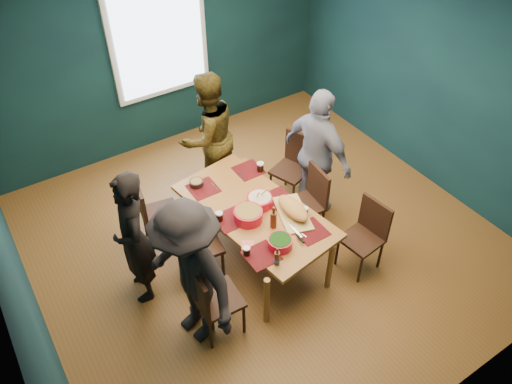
{
  "coord_description": "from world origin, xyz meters",
  "views": [
    {
      "loc": [
        -2.29,
        -3.38,
        4.34
      ],
      "look_at": [
        -0.18,
        -0.13,
        0.92
      ],
      "focal_mm": 35.0,
      "sensor_mm": 36.0,
      "label": 1
    }
  ],
  "objects_px": {
    "chair_left_mid": "(190,241)",
    "person_back": "(208,136)",
    "person_far_left": "(134,239)",
    "chair_right_far": "(295,162)",
    "bowl_salad": "(248,215)",
    "person_near_left": "(190,276)",
    "bowl_dumpling": "(260,200)",
    "bowl_herbs": "(280,242)",
    "chair_right_mid": "(310,197)",
    "chair_right_near": "(367,231)",
    "chair_left_far": "(152,210)",
    "dining_table": "(254,213)",
    "cutting_board": "(293,210)",
    "chair_left_near": "(209,297)",
    "person_right": "(318,155)"
  },
  "relations": [
    {
      "from": "chair_right_far",
      "to": "chair_right_near",
      "type": "bearing_deg",
      "value": -111.17
    },
    {
      "from": "bowl_salad",
      "to": "bowl_herbs",
      "type": "height_order",
      "value": "bowl_salad"
    },
    {
      "from": "person_far_left",
      "to": "chair_right_near",
      "type": "bearing_deg",
      "value": 76.01
    },
    {
      "from": "person_far_left",
      "to": "person_back",
      "type": "height_order",
      "value": "person_back"
    },
    {
      "from": "chair_left_far",
      "to": "person_near_left",
      "type": "height_order",
      "value": "person_near_left"
    },
    {
      "from": "chair_left_far",
      "to": "bowl_dumpling",
      "type": "bearing_deg",
      "value": -26.86
    },
    {
      "from": "chair_left_mid",
      "to": "person_near_left",
      "type": "distance_m",
      "value": 0.73
    },
    {
      "from": "person_back",
      "to": "bowl_salad",
      "type": "height_order",
      "value": "person_back"
    },
    {
      "from": "dining_table",
      "to": "person_near_left",
      "type": "relative_size",
      "value": 1.16
    },
    {
      "from": "chair_right_far",
      "to": "bowl_salad",
      "type": "bearing_deg",
      "value": -167.96
    },
    {
      "from": "bowl_salad",
      "to": "bowl_herbs",
      "type": "distance_m",
      "value": 0.49
    },
    {
      "from": "person_back",
      "to": "bowl_salad",
      "type": "xyz_separation_m",
      "value": [
        -0.29,
        -1.37,
        -0.07
      ]
    },
    {
      "from": "chair_left_far",
      "to": "chair_left_mid",
      "type": "distance_m",
      "value": 0.69
    },
    {
      "from": "dining_table",
      "to": "chair_left_mid",
      "type": "relative_size",
      "value": 1.99
    },
    {
      "from": "chair_left_far",
      "to": "bowl_salad",
      "type": "relative_size",
      "value": 2.95
    },
    {
      "from": "chair_left_far",
      "to": "person_near_left",
      "type": "xyz_separation_m",
      "value": [
        -0.16,
        -1.29,
        0.31
      ]
    },
    {
      "from": "chair_left_mid",
      "to": "person_back",
      "type": "bearing_deg",
      "value": 61.96
    },
    {
      "from": "person_far_left",
      "to": "person_back",
      "type": "distance_m",
      "value": 1.78
    },
    {
      "from": "chair_right_mid",
      "to": "cutting_board",
      "type": "height_order",
      "value": "chair_right_mid"
    },
    {
      "from": "chair_left_near",
      "to": "person_far_left",
      "type": "distance_m",
      "value": 0.94
    },
    {
      "from": "person_far_left",
      "to": "bowl_salad",
      "type": "height_order",
      "value": "person_far_left"
    },
    {
      "from": "dining_table",
      "to": "person_far_left",
      "type": "relative_size",
      "value": 1.24
    },
    {
      "from": "chair_left_mid",
      "to": "chair_left_near",
      "type": "height_order",
      "value": "chair_left_mid"
    },
    {
      "from": "person_far_left",
      "to": "bowl_herbs",
      "type": "height_order",
      "value": "person_far_left"
    },
    {
      "from": "person_right",
      "to": "chair_right_mid",
      "type": "bearing_deg",
      "value": 125.13
    },
    {
      "from": "person_near_left",
      "to": "chair_right_mid",
      "type": "bearing_deg",
      "value": 93.19
    },
    {
      "from": "chair_left_mid",
      "to": "chair_right_near",
      "type": "distance_m",
      "value": 1.89
    },
    {
      "from": "person_near_left",
      "to": "bowl_dumpling",
      "type": "xyz_separation_m",
      "value": [
        1.12,
        0.57,
        -0.08
      ]
    },
    {
      "from": "chair_right_near",
      "to": "person_back",
      "type": "distance_m",
      "value": 2.22
    },
    {
      "from": "person_far_left",
      "to": "chair_right_mid",
      "type": "bearing_deg",
      "value": 93.37
    },
    {
      "from": "chair_left_near",
      "to": "person_back",
      "type": "relative_size",
      "value": 0.55
    },
    {
      "from": "chair_right_mid",
      "to": "chair_right_near",
      "type": "height_order",
      "value": "chair_right_mid"
    },
    {
      "from": "bowl_dumpling",
      "to": "person_near_left",
      "type": "bearing_deg",
      "value": -153.25
    },
    {
      "from": "chair_right_far",
      "to": "cutting_board",
      "type": "xyz_separation_m",
      "value": [
        -0.68,
        -0.88,
        0.24
      ]
    },
    {
      "from": "dining_table",
      "to": "cutting_board",
      "type": "distance_m",
      "value": 0.43
    },
    {
      "from": "chair_right_far",
      "to": "person_near_left",
      "type": "bearing_deg",
      "value": -170.33
    },
    {
      "from": "chair_left_mid",
      "to": "person_back",
      "type": "relative_size",
      "value": 0.59
    },
    {
      "from": "chair_right_mid",
      "to": "cutting_board",
      "type": "relative_size",
      "value": 1.2
    },
    {
      "from": "chair_left_near",
      "to": "chair_right_far",
      "type": "bearing_deg",
      "value": 36.42
    },
    {
      "from": "chair_left_far",
      "to": "cutting_board",
      "type": "xyz_separation_m",
      "value": [
        1.17,
        -1.04,
        0.24
      ]
    },
    {
      "from": "bowl_salad",
      "to": "chair_right_near",
      "type": "bearing_deg",
      "value": -32.1
    },
    {
      "from": "chair_left_far",
      "to": "bowl_herbs",
      "type": "relative_size",
      "value": 3.63
    },
    {
      "from": "chair_right_far",
      "to": "bowl_herbs",
      "type": "height_order",
      "value": "chair_right_far"
    },
    {
      "from": "cutting_board",
      "to": "person_back",
      "type": "bearing_deg",
      "value": 113.35
    },
    {
      "from": "bowl_salad",
      "to": "bowl_dumpling",
      "type": "xyz_separation_m",
      "value": [
        0.22,
        0.12,
        -0.01
      ]
    },
    {
      "from": "person_near_left",
      "to": "bowl_herbs",
      "type": "relative_size",
      "value": 6.71
    },
    {
      "from": "dining_table",
      "to": "person_far_left",
      "type": "distance_m",
      "value": 1.3
    },
    {
      "from": "chair_left_near",
      "to": "person_back",
      "type": "bearing_deg",
      "value": 64.35
    },
    {
      "from": "person_near_left",
      "to": "chair_right_near",
      "type": "bearing_deg",
      "value": 70.36
    },
    {
      "from": "cutting_board",
      "to": "person_right",
      "type": "bearing_deg",
      "value": 53.52
    }
  ]
}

